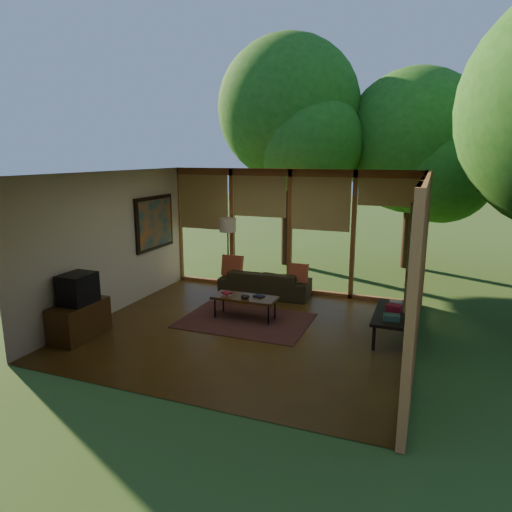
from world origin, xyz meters
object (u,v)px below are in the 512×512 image
at_px(media_cabinet, 80,320).
at_px(television, 78,289).
at_px(sofa, 265,283).
at_px(coffee_table, 245,298).
at_px(floor_lamp, 228,229).
at_px(side_console, 393,315).

bearing_deg(media_cabinet, television, 0.00).
xyz_separation_m(sofa, television, (-2.07, -3.30, 0.57)).
bearing_deg(television, coffee_table, 39.63).
xyz_separation_m(floor_lamp, coffee_table, (1.01, -1.48, -1.01)).
bearing_deg(coffee_table, media_cabinet, -140.62).
relative_size(floor_lamp, coffee_table, 1.38).
bearing_deg(side_console, sofa, 152.57).
bearing_deg(sofa, media_cabinet, 53.74).
height_order(television, side_console, television).
xyz_separation_m(sofa, side_console, (2.78, -1.44, 0.13)).
height_order(media_cabinet, television, television).
height_order(floor_lamp, side_console, floor_lamp).
relative_size(television, coffee_table, 0.46).
distance_m(media_cabinet, side_console, 5.21).
bearing_deg(television, floor_lamp, 70.15).
height_order(sofa, television, television).
bearing_deg(sofa, television, 53.98).
bearing_deg(television, media_cabinet, 180.00).
relative_size(media_cabinet, television, 1.82).
bearing_deg(sofa, floor_lamp, -4.32).
xyz_separation_m(sofa, media_cabinet, (-2.09, -3.30, 0.02)).
bearing_deg(media_cabinet, sofa, 57.65).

